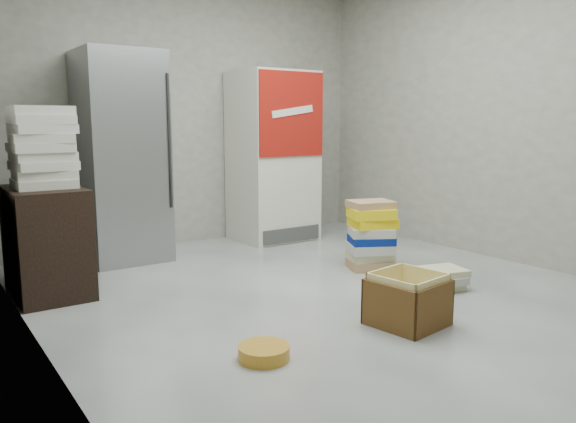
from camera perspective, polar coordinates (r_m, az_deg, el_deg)
The scene contains 10 objects.
ground at distance 4.12m, azimuth 6.05°, elevation -8.95°, with size 5.00×5.00×0.00m, color beige.
room_shell at distance 3.95m, azimuth 6.51°, elevation 16.66°, with size 4.04×5.04×2.82m.
steel_fridge at distance 5.37m, azimuth -16.55°, elevation 5.27°, with size 0.70×0.72×1.90m.
coke_cooler at distance 6.08m, azimuth -1.54°, elevation 5.62°, with size 0.80×0.73×1.80m.
wood_shelf at distance 4.53m, azimuth -23.32°, elevation -2.78°, with size 0.50×0.80×0.80m, color black.
supply_box_stack at distance 4.44m, azimuth -23.70°, elevation 6.00°, with size 0.43×0.44×0.58m.
phonebook_stack_main at distance 4.93m, azimuth 8.43°, elevation -2.39°, with size 0.47×0.43×0.60m.
phonebook_stack_side at distance 4.49m, azimuth 15.08°, elevation -6.65°, with size 0.44×0.38×0.16m.
cardboard_box at distance 3.67m, azimuth 12.03°, elevation -9.13°, with size 0.47×0.47×0.33m.
bucket_lid at distance 3.14m, azimuth -2.46°, elevation -14.11°, with size 0.28×0.28×0.08m, color #C68A26.
Camera 1 is at (-2.57, -2.96, 1.28)m, focal length 35.00 mm.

